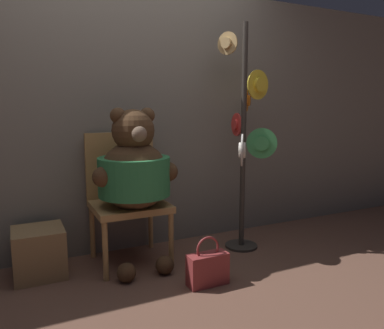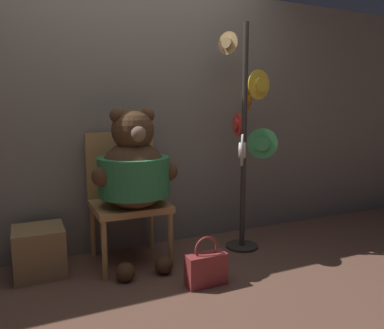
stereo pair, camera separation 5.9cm
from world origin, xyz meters
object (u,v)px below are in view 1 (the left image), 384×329
object	(u,v)px
teddy_bear	(134,172)
hat_display_rack	(245,135)
chair	(126,193)
handbag_on_ground	(208,268)

from	to	relation	value
teddy_bear	hat_display_rack	xyz separation A→B (m)	(0.97, -0.01, 0.24)
chair	hat_display_rack	world-z (taller)	hat_display_rack
teddy_bear	hat_display_rack	size ratio (longest dim) A/B	0.64
chair	handbag_on_ground	bearing A→B (deg)	-62.16
hat_display_rack	handbag_on_ground	distance (m)	1.17
teddy_bear	hat_display_rack	world-z (taller)	hat_display_rack
teddy_bear	handbag_on_ground	bearing A→B (deg)	-56.01
teddy_bear	handbag_on_ground	distance (m)	0.87
handbag_on_ground	hat_display_rack	bearing A→B (deg)	38.85
chair	teddy_bear	world-z (taller)	teddy_bear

